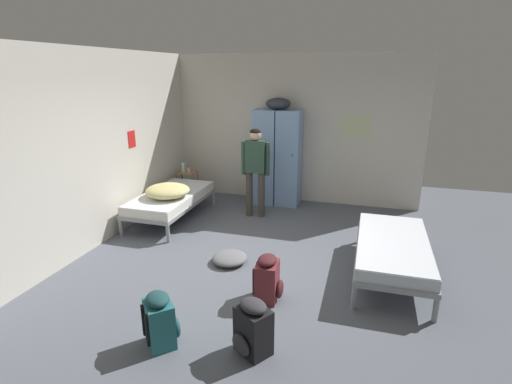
# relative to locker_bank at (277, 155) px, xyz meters

# --- Properties ---
(ground_plane) EXTENTS (9.38, 9.38, 0.00)m
(ground_plane) POSITION_rel_locker_bank_xyz_m (0.26, -2.65, -0.97)
(ground_plane) COLOR #565B66
(room_backdrop) EXTENTS (4.91, 5.92, 2.87)m
(room_backdrop) POSITION_rel_locker_bank_xyz_m (-1.06, -1.30, 0.47)
(room_backdrop) COLOR beige
(room_backdrop) RESTS_ON ground_plane
(locker_bank) EXTENTS (0.90, 0.55, 2.07)m
(locker_bank) POSITION_rel_locker_bank_xyz_m (0.00, 0.00, 0.00)
(locker_bank) COLOR #7A9ECC
(locker_bank) RESTS_ON ground_plane
(shelf_unit) EXTENTS (0.38, 0.30, 0.57)m
(shelf_unit) POSITION_rel_locker_bank_xyz_m (-1.84, -0.26, -0.62)
(shelf_unit) COLOR #99704C
(shelf_unit) RESTS_ON ground_plane
(bed_left_rear) EXTENTS (0.90, 1.90, 0.49)m
(bed_left_rear) POSITION_rel_locker_bank_xyz_m (-1.59, -1.42, -0.59)
(bed_left_rear) COLOR gray
(bed_left_rear) RESTS_ON ground_plane
(bed_right) EXTENTS (0.90, 1.90, 0.49)m
(bed_right) POSITION_rel_locker_bank_xyz_m (2.10, -2.43, -0.59)
(bed_right) COLOR gray
(bed_right) RESTS_ON ground_plane
(bedding_heap) EXTENTS (0.75, 0.73, 0.22)m
(bedding_heap) POSITION_rel_locker_bank_xyz_m (-1.52, -1.64, -0.37)
(bedding_heap) COLOR #D1C67F
(bedding_heap) RESTS_ON bed_left_rear
(person_traveler) EXTENTS (0.50, 0.23, 1.60)m
(person_traveler) POSITION_rel_locker_bank_xyz_m (-0.20, -0.84, -0.00)
(person_traveler) COLOR #3D3833
(person_traveler) RESTS_ON ground_plane
(water_bottle) EXTENTS (0.07, 0.07, 0.22)m
(water_bottle) POSITION_rel_locker_bank_xyz_m (-1.92, -0.24, -0.30)
(water_bottle) COLOR silver
(water_bottle) RESTS_ON shelf_unit
(lotion_bottle) EXTENTS (0.05, 0.05, 0.14)m
(lotion_bottle) POSITION_rel_locker_bank_xyz_m (-1.77, -0.30, -0.34)
(lotion_bottle) COLOR beige
(lotion_bottle) RESTS_ON shelf_unit
(backpack_black) EXTENTS (0.41, 0.41, 0.55)m
(backpack_black) POSITION_rel_locker_bank_xyz_m (0.80, -4.34, -0.71)
(backpack_black) COLOR black
(backpack_black) RESTS_ON ground_plane
(backpack_maroon) EXTENTS (0.35, 0.33, 0.55)m
(backpack_maroon) POSITION_rel_locker_bank_xyz_m (0.71, -3.42, -0.71)
(backpack_maroon) COLOR maroon
(backpack_maroon) RESTS_ON ground_plane
(backpack_teal) EXTENTS (0.42, 0.42, 0.55)m
(backpack_teal) POSITION_rel_locker_bank_xyz_m (-0.08, -4.47, -0.71)
(backpack_teal) COLOR #23666B
(backpack_teal) RESTS_ON ground_plane
(clothes_pile_grey) EXTENTS (0.48, 0.50, 0.13)m
(clothes_pile_grey) POSITION_rel_locker_bank_xyz_m (-0.03, -2.70, -0.90)
(clothes_pile_grey) COLOR slate
(clothes_pile_grey) RESTS_ON ground_plane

